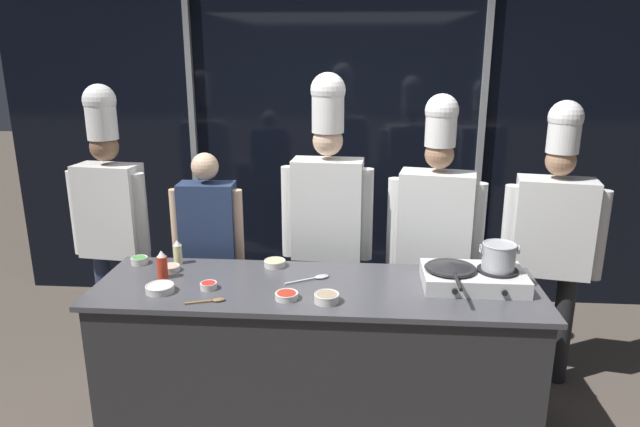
# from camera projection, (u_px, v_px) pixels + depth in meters

# --- Properties ---
(ground_plane) EXTENTS (24.00, 24.00, 0.00)m
(ground_plane) POSITION_uv_depth(u_px,v_px,m) (317.00, 424.00, 3.45)
(ground_plane) COLOR brown
(window_wall_back) EXTENTS (5.73, 0.09, 2.70)m
(window_wall_back) POSITION_uv_depth(u_px,v_px,m) (335.00, 149.00, 4.89)
(window_wall_back) COLOR black
(window_wall_back) RESTS_ON ground_plane
(demo_counter) EXTENTS (2.50, 0.75, 0.90)m
(demo_counter) POSITION_uv_depth(u_px,v_px,m) (317.00, 357.00, 3.32)
(demo_counter) COLOR #2D2D30
(demo_counter) RESTS_ON ground_plane
(portable_stove) EXTENTS (0.56, 0.37, 0.10)m
(portable_stove) POSITION_uv_depth(u_px,v_px,m) (473.00, 278.00, 3.18)
(portable_stove) COLOR silver
(portable_stove) RESTS_ON demo_counter
(frying_pan) EXTENTS (0.29, 0.50, 0.04)m
(frying_pan) POSITION_uv_depth(u_px,v_px,m) (451.00, 266.00, 3.17)
(frying_pan) COLOR #232326
(frying_pan) RESTS_ON portable_stove
(stock_pot) EXTENTS (0.21, 0.19, 0.15)m
(stock_pot) POSITION_uv_depth(u_px,v_px,m) (499.00, 256.00, 3.14)
(stock_pot) COLOR #B7BABF
(stock_pot) RESTS_ON portable_stove
(squeeze_bottle_oil) EXTENTS (0.05, 0.05, 0.15)m
(squeeze_bottle_oil) POSITION_uv_depth(u_px,v_px,m) (178.00, 252.00, 3.50)
(squeeze_bottle_oil) COLOR beige
(squeeze_bottle_oil) RESTS_ON demo_counter
(squeeze_bottle_chili) EXTENTS (0.06, 0.06, 0.17)m
(squeeze_bottle_chili) POSITION_uv_depth(u_px,v_px,m) (162.00, 265.00, 3.28)
(squeeze_bottle_chili) COLOR red
(squeeze_bottle_chili) RESTS_ON demo_counter
(prep_bowl_rice) EXTENTS (0.16, 0.16, 0.04)m
(prep_bowl_rice) POSITION_uv_depth(u_px,v_px,m) (160.00, 288.00, 3.11)
(prep_bowl_rice) COLOR silver
(prep_bowl_rice) RESTS_ON demo_counter
(prep_bowl_mushrooms) EXTENTS (0.13, 0.13, 0.05)m
(prep_bowl_mushrooms) POSITION_uv_depth(u_px,v_px,m) (327.00, 297.00, 2.98)
(prep_bowl_mushrooms) COLOR silver
(prep_bowl_mushrooms) RESTS_ON demo_counter
(prep_bowl_chili_flakes) EXTENTS (0.13, 0.13, 0.04)m
(prep_bowl_chili_flakes) POSITION_uv_depth(u_px,v_px,m) (287.00, 295.00, 3.02)
(prep_bowl_chili_flakes) COLOR silver
(prep_bowl_chili_flakes) RESTS_ON demo_counter
(prep_bowl_shrimp) EXTENTS (0.11, 0.11, 0.03)m
(prep_bowl_shrimp) POSITION_uv_depth(u_px,v_px,m) (170.00, 268.00, 3.40)
(prep_bowl_shrimp) COLOR silver
(prep_bowl_shrimp) RESTS_ON demo_counter
(prep_bowl_bell_pepper) EXTENTS (0.09, 0.09, 0.04)m
(prep_bowl_bell_pepper) POSITION_uv_depth(u_px,v_px,m) (209.00, 285.00, 3.15)
(prep_bowl_bell_pepper) COLOR silver
(prep_bowl_bell_pepper) RESTS_ON demo_counter
(prep_bowl_ginger) EXTENTS (0.13, 0.13, 0.04)m
(prep_bowl_ginger) POSITION_uv_depth(u_px,v_px,m) (275.00, 263.00, 3.47)
(prep_bowl_ginger) COLOR silver
(prep_bowl_ginger) RESTS_ON demo_counter
(prep_bowl_scallions) EXTENTS (0.10, 0.10, 0.04)m
(prep_bowl_scallions) POSITION_uv_depth(u_px,v_px,m) (139.00, 260.00, 3.51)
(prep_bowl_scallions) COLOR silver
(prep_bowl_scallions) RESTS_ON demo_counter
(serving_spoon_slotted) EXTENTS (0.26, 0.17, 0.02)m
(serving_spoon_slotted) POSITION_uv_depth(u_px,v_px,m) (316.00, 278.00, 3.29)
(serving_spoon_slotted) COLOR #B2B5BA
(serving_spoon_slotted) RESTS_ON demo_counter
(serving_spoon_solid) EXTENTS (0.21, 0.09, 0.02)m
(serving_spoon_solid) POSITION_uv_depth(u_px,v_px,m) (213.00, 300.00, 2.99)
(serving_spoon_solid) COLOR olive
(serving_spoon_solid) RESTS_ON demo_counter
(chef_head) EXTENTS (0.56, 0.27, 1.97)m
(chef_head) POSITION_uv_depth(u_px,v_px,m) (110.00, 208.00, 3.90)
(chef_head) COLOR #2D3856
(chef_head) RESTS_ON ground_plane
(person_guest) EXTENTS (0.48, 0.20, 1.54)m
(person_guest) POSITION_uv_depth(u_px,v_px,m) (209.00, 242.00, 3.80)
(person_guest) COLOR #2D3856
(person_guest) RESTS_ON ground_plane
(chef_sous) EXTENTS (0.61, 0.27, 2.04)m
(chef_sous) POSITION_uv_depth(u_px,v_px,m) (328.00, 207.00, 3.79)
(chef_sous) COLOR #2D3856
(chef_sous) RESTS_ON ground_plane
(chef_line) EXTENTS (0.62, 0.33, 1.92)m
(chef_line) POSITION_uv_depth(u_px,v_px,m) (435.00, 222.00, 3.76)
(chef_line) COLOR #2D3856
(chef_line) RESTS_ON ground_plane
(chef_pastry) EXTENTS (0.62, 0.33, 1.89)m
(chef_pastry) POSITION_uv_depth(u_px,v_px,m) (553.00, 230.00, 3.64)
(chef_pastry) COLOR #232326
(chef_pastry) RESTS_ON ground_plane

